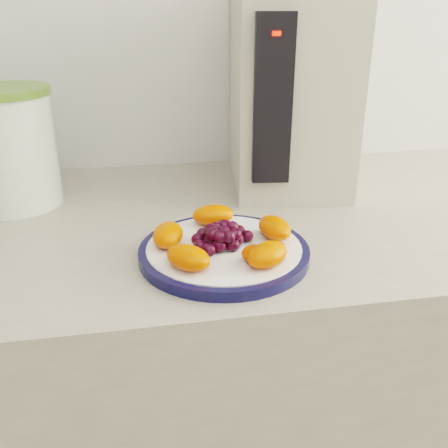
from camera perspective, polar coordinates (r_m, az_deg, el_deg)
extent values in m
cube|color=#A6A08C|center=(1.08, -1.72, -21.44)|extent=(3.50, 0.60, 0.90)
cube|color=#967B54|center=(1.11, -1.70, -22.54)|extent=(3.48, 0.58, 0.84)
cylinder|color=#0E1039|center=(0.69, 0.00, -3.24)|extent=(0.23, 0.23, 0.01)
cylinder|color=white|center=(0.69, 0.00, -3.17)|extent=(0.21, 0.21, 0.02)
cylinder|color=#3B701B|center=(0.92, -23.40, 7.60)|extent=(0.19, 0.19, 0.19)
cube|color=beige|center=(0.96, 7.44, 14.94)|extent=(0.24, 0.31, 0.35)
cube|color=black|center=(0.80, 5.60, 13.74)|extent=(0.06, 0.03, 0.26)
cube|color=#FF0C05|center=(0.78, 6.03, 20.85)|extent=(0.01, 0.01, 0.01)
ellipsoid|color=#FF4200|center=(0.70, 5.81, -0.44)|extent=(0.05, 0.07, 0.03)
ellipsoid|color=#FF4200|center=(0.74, -1.25, 1.05)|extent=(0.06, 0.04, 0.03)
ellipsoid|color=#FF4200|center=(0.68, -6.41, -1.24)|extent=(0.05, 0.07, 0.03)
ellipsoid|color=#FF4200|center=(0.62, -4.11, -3.85)|extent=(0.07, 0.07, 0.03)
ellipsoid|color=#FF4200|center=(0.63, 4.97, -3.48)|extent=(0.07, 0.07, 0.03)
ellipsoid|color=black|center=(0.68, 0.00, -1.84)|extent=(0.02, 0.02, 0.02)
ellipsoid|color=black|center=(0.68, 1.52, -1.73)|extent=(0.02, 0.02, 0.02)
ellipsoid|color=black|center=(0.69, 0.51, -1.20)|extent=(0.02, 0.02, 0.02)
ellipsoid|color=black|center=(0.69, -0.98, -1.38)|extent=(0.02, 0.02, 0.02)
ellipsoid|color=black|center=(0.68, -1.53, -1.93)|extent=(0.02, 0.02, 0.02)
ellipsoid|color=black|center=(0.66, -0.53, -2.48)|extent=(0.02, 0.02, 0.02)
ellipsoid|color=black|center=(0.67, 1.02, -2.38)|extent=(0.02, 0.02, 0.02)
ellipsoid|color=black|center=(0.69, 2.67, -1.37)|extent=(0.02, 0.02, 0.02)
ellipsoid|color=black|center=(0.71, 1.65, -0.82)|extent=(0.02, 0.02, 0.02)
ellipsoid|color=black|center=(0.71, 0.23, -0.68)|extent=(0.02, 0.02, 0.02)
ellipsoid|color=black|center=(0.71, -1.24, -0.69)|extent=(0.02, 0.02, 0.02)
ellipsoid|color=black|center=(0.70, -2.41, -1.16)|extent=(0.02, 0.02, 0.02)
ellipsoid|color=black|center=(0.68, -2.99, -1.77)|extent=(0.02, 0.02, 0.02)
ellipsoid|color=black|center=(0.67, -2.78, -2.50)|extent=(0.02, 0.02, 0.02)
ellipsoid|color=black|center=(0.65, -1.78, -2.97)|extent=(0.02, 0.02, 0.02)
ellipsoid|color=black|center=(0.67, 0.00, -0.88)|extent=(0.02, 0.02, 0.02)
ellipsoid|color=black|center=(0.69, 0.93, -0.40)|extent=(0.02, 0.02, 0.02)
ellipsoid|color=black|center=(0.69, -0.01, -0.25)|extent=(0.02, 0.02, 0.02)
ellipsoid|color=black|center=(0.69, -0.94, -0.43)|extent=(0.02, 0.02, 0.02)
ellipsoid|color=black|center=(0.68, -1.45, -0.75)|extent=(0.02, 0.02, 0.02)
ellipsoid|color=black|center=(0.67, -1.29, -1.18)|extent=(0.02, 0.02, 0.02)
ellipsoid|color=black|center=(0.66, -0.51, -1.47)|extent=(0.02, 0.02, 0.02)
ellipsoid|color=black|center=(0.66, 0.53, -1.47)|extent=(0.02, 0.02, 0.02)
ellipsoid|color=black|center=(0.67, 1.30, -1.19)|extent=(0.02, 0.02, 0.02)
ellipsoid|color=#D73400|center=(0.64, 3.35, -3.39)|extent=(0.03, 0.03, 0.02)
ellipsoid|color=#D73400|center=(0.65, 5.26, -3.00)|extent=(0.03, 0.03, 0.02)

